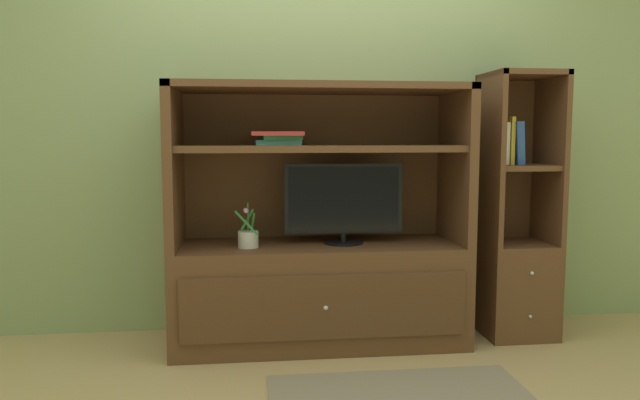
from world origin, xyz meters
TOP-DOWN VIEW (x-y plane):
  - ground_plane at (0.00, 0.00)m, footprint 8.00×8.00m
  - painted_rear_wall at (0.00, 0.75)m, footprint 6.00×0.10m
  - media_console at (0.00, 0.41)m, footprint 1.61×0.60m
  - tv_monitor at (0.14, 0.39)m, footprint 0.66×0.22m
  - potted_plant at (-0.39, 0.33)m, footprint 0.13×0.11m
  - magazine_stack at (-0.22, 0.40)m, footprint 0.28×0.34m
  - bookshelf_tall at (1.15, 0.41)m, footprint 0.39×0.41m
  - upright_book_row at (1.09, 0.40)m, footprint 0.14×0.18m

SIDE VIEW (x-z plane):
  - ground_plane at x=0.00m, z-range 0.00..0.00m
  - media_console at x=0.00m, z-range -0.26..1.17m
  - bookshelf_tall at x=1.15m, z-range -0.24..1.28m
  - potted_plant at x=-0.39m, z-range 0.49..0.73m
  - tv_monitor at x=0.14m, z-range 0.57..1.02m
  - upright_book_row at x=1.09m, z-range 0.98..1.25m
  - magazine_stack at x=-0.22m, z-range 1.11..1.18m
  - painted_rear_wall at x=0.00m, z-range 0.00..2.80m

